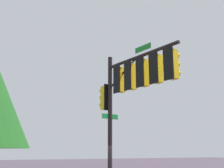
# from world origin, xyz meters

# --- Properties ---
(signal_pole_assembly) EXTENTS (4.58, 1.76, 6.60)m
(signal_pole_assembly) POSITION_xyz_m (1.39, 0.40, 4.89)
(signal_pole_assembly) COLOR black
(signal_pole_assembly) RESTS_ON ground_plane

